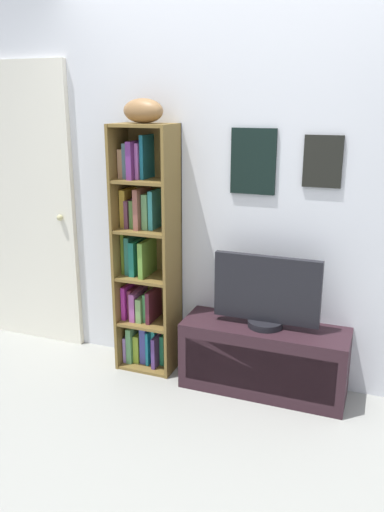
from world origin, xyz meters
The scene contains 7 objects.
ground centered at (0.00, 0.00, -0.02)m, with size 5.20×5.20×0.04m, color gray.
back_wall centered at (0.00, 1.13, 1.25)m, with size 4.80×0.08×2.51m.
bookshelf centered at (-0.65, 0.99, 0.78)m, with size 0.39×0.28×1.67m.
football centered at (-0.62, 0.96, 1.74)m, with size 0.30×0.15×0.15m, color olive.
tv_stand centered at (0.21, 0.92, 0.22)m, with size 1.04×0.35×0.44m.
television centered at (0.21, 0.92, 0.67)m, with size 0.66×0.22×0.46m.
door centered at (-1.63, 1.08, 1.04)m, with size 0.77×0.09×2.07m.
Camera 1 is at (0.85, -2.04, 1.80)m, focal length 36.54 mm.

